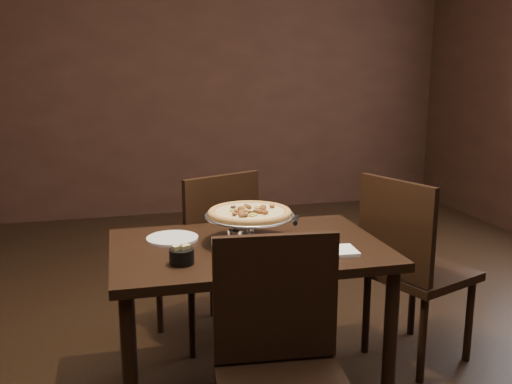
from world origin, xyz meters
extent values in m
cube|color=black|center=(0.00, 3.51, 1.40)|extent=(6.00, 0.02, 2.80)
cube|color=black|center=(-0.01, 0.00, 0.71)|extent=(1.19, 0.81, 0.04)
cylinder|color=black|center=(-0.55, -0.32, 0.35)|extent=(0.06, 0.06, 0.69)
cylinder|color=black|center=(0.51, -0.34, 0.35)|extent=(0.06, 0.06, 0.69)
cylinder|color=black|center=(-0.54, 0.35, 0.35)|extent=(0.06, 0.06, 0.69)
cylinder|color=black|center=(0.52, 0.32, 0.35)|extent=(0.06, 0.06, 0.69)
cylinder|color=#B5B5BD|center=(0.00, 0.04, 0.74)|extent=(0.13, 0.13, 0.01)
cylinder|color=#B5B5BD|center=(0.00, 0.04, 0.79)|extent=(0.03, 0.03, 0.11)
cylinder|color=#B5B5BD|center=(0.00, 0.04, 0.85)|extent=(0.10, 0.10, 0.01)
cylinder|color=#95959A|center=(0.00, 0.04, 0.86)|extent=(0.39, 0.39, 0.01)
torus|color=#95959A|center=(0.00, 0.04, 0.86)|extent=(0.40, 0.40, 0.01)
cylinder|color=#A97232|center=(0.00, 0.04, 0.87)|extent=(0.36, 0.36, 0.01)
torus|color=#A97232|center=(0.00, 0.04, 0.87)|extent=(0.37, 0.37, 0.03)
cylinder|color=tan|center=(0.00, 0.04, 0.87)|extent=(0.30, 0.30, 0.01)
cylinder|color=#FAF0C2|center=(-0.09, -0.08, 0.77)|extent=(0.06, 0.06, 0.08)
cylinder|color=#B5B5BD|center=(-0.09, -0.08, 0.82)|extent=(0.06, 0.06, 0.02)
ellipsoid|color=#B5B5BD|center=(-0.09, -0.08, 0.84)|extent=(0.03, 0.03, 0.01)
cylinder|color=maroon|center=(-0.03, -0.22, 0.77)|extent=(0.05, 0.05, 0.07)
cylinder|color=#B5B5BD|center=(-0.03, -0.22, 0.81)|extent=(0.06, 0.06, 0.02)
ellipsoid|color=#B5B5BD|center=(-0.03, -0.22, 0.82)|extent=(0.03, 0.03, 0.01)
cylinder|color=black|center=(-0.33, -0.16, 0.76)|extent=(0.10, 0.10, 0.06)
cube|color=tan|center=(-0.34, -0.16, 0.78)|extent=(0.05, 0.04, 0.07)
cube|color=tan|center=(-0.31, -0.16, 0.78)|extent=(0.05, 0.04, 0.07)
cube|color=white|center=(0.33, -0.20, 0.74)|extent=(0.15, 0.15, 0.02)
cylinder|color=white|center=(-0.32, 0.17, 0.74)|extent=(0.23, 0.23, 0.01)
cylinder|color=white|center=(0.11, -0.25, 0.74)|extent=(0.24, 0.24, 0.01)
cone|color=#B5B5BD|center=(0.16, -0.12, 0.86)|extent=(0.15, 0.15, 0.00)
cylinder|color=black|center=(0.16, -0.12, 0.86)|extent=(0.07, 0.13, 0.02)
cube|color=black|center=(-0.10, 0.67, 0.46)|extent=(0.58, 0.58, 0.04)
cube|color=black|center=(-0.03, 0.49, 0.72)|extent=(0.43, 0.20, 0.47)
cylinder|color=black|center=(0.00, 0.91, 0.22)|extent=(0.04, 0.04, 0.44)
cylinder|color=black|center=(-0.34, 0.77, 0.22)|extent=(0.04, 0.04, 0.44)
cylinder|color=black|center=(0.13, 0.57, 0.22)|extent=(0.04, 0.04, 0.44)
cylinder|color=black|center=(-0.20, 0.44, 0.22)|extent=(0.04, 0.04, 0.44)
cube|color=black|center=(-0.05, -0.53, 0.71)|extent=(0.44, 0.08, 0.46)
cube|color=black|center=(0.93, 0.14, 0.46)|extent=(0.58, 0.58, 0.04)
cube|color=black|center=(0.74, 0.07, 0.73)|extent=(0.18, 0.44, 0.47)
cylinder|color=black|center=(1.16, 0.03, 0.22)|extent=(0.04, 0.04, 0.44)
cylinder|color=black|center=(1.04, 0.38, 0.22)|extent=(0.04, 0.04, 0.44)
cylinder|color=black|center=(0.82, -0.09, 0.22)|extent=(0.04, 0.04, 0.44)
cylinder|color=black|center=(0.69, 0.25, 0.22)|extent=(0.04, 0.04, 0.44)
camera|label=1|loc=(-0.60, -2.30, 1.49)|focal=40.00mm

